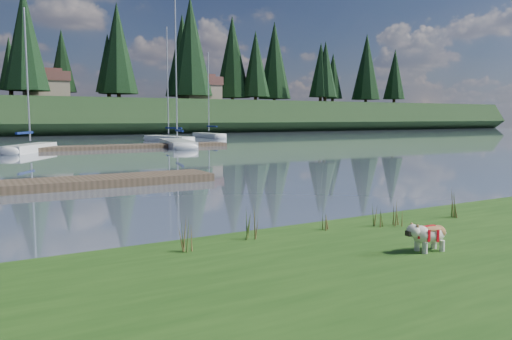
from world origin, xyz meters
TOP-DOWN VIEW (x-y plane):
  - ground at (0.00, 30.00)m, footprint 200.00×200.00m
  - bank at (0.00, -6.00)m, footprint 60.00×9.00m
  - ridge at (0.00, 73.00)m, footprint 200.00×20.00m
  - bulldog at (2.08, -4.23)m, footprint 0.79×0.38m
  - dock_far at (2.00, 30.00)m, footprint 26.00×2.20m
  - sailboat_bg_2 at (-0.20, 29.99)m, footprint 4.60×6.46m
  - sailboat_bg_3 at (11.07, 30.86)m, footprint 3.78×9.71m
  - sailboat_bg_4 at (13.22, 39.62)m, footprint 3.31×8.00m
  - sailboat_bg_5 at (20.74, 45.88)m, footprint 1.64×7.16m
  - weed_0 at (-0.02, -2.10)m, footprint 0.17×0.14m
  - weed_1 at (1.57, -2.15)m, footprint 0.17×0.14m
  - weed_2 at (3.04, -2.61)m, footprint 0.17×0.14m
  - weed_3 at (-1.33, -2.30)m, footprint 0.17×0.14m
  - weed_4 at (2.65, -2.46)m, footprint 0.17×0.14m
  - weed_5 at (4.76, -2.59)m, footprint 0.17×0.14m
  - mud_lip at (0.00, -1.60)m, footprint 60.00×0.50m
  - conifer_4 at (3.00, 66.00)m, footprint 6.16×6.16m
  - conifer_5 at (15.00, 70.00)m, footprint 3.96×3.96m
  - conifer_6 at (28.00, 68.00)m, footprint 7.04×7.04m
  - conifer_7 at (42.00, 71.00)m, footprint 5.28×5.28m
  - conifer_8 at (55.00, 67.00)m, footprint 4.62×4.62m
  - conifer_9 at (68.00, 70.00)m, footprint 5.94×5.94m
  - house_1 at (6.00, 71.00)m, footprint 6.30×5.30m
  - house_2 at (30.00, 69.00)m, footprint 6.30×5.30m

SIDE VIEW (x-z plane):
  - ground at x=0.00m, z-range 0.00..0.00m
  - mud_lip at x=0.00m, z-range 0.00..0.14m
  - dock_far at x=2.00m, z-range 0.00..0.30m
  - bank at x=0.00m, z-range 0.00..0.35m
  - sailboat_bg_3 at x=11.07m, z-range -6.59..7.23m
  - sailboat_bg_5 at x=20.74m, z-range -4.81..5.46m
  - sailboat_bg_4 at x=13.22m, z-range -5.47..6.12m
  - sailboat_bg_2 at x=-0.20m, z-range -4.80..5.46m
  - weed_1 at x=1.57m, z-range 0.31..0.75m
  - weed_4 at x=2.65m, z-range 0.31..0.81m
  - weed_2 at x=3.04m, z-range 0.31..0.85m
  - weed_0 at x=-0.02m, z-range 0.30..0.95m
  - weed_3 at x=-1.33m, z-range 0.30..0.95m
  - weed_5 at x=4.76m, z-range 0.30..0.96m
  - bulldog at x=2.08m, z-range 0.41..0.88m
  - ridge at x=0.00m, z-range 0.00..5.00m
  - house_1 at x=6.00m, z-range 4.99..9.64m
  - house_2 at x=30.00m, z-range 4.99..9.64m
  - conifer_5 at x=15.00m, z-range 5.65..16.00m
  - conifer_8 at x=55.00m, z-range 5.62..17.40m
  - conifer_7 at x=42.00m, z-range 5.59..18.79m
  - conifer_9 at x=68.00m, z-range 5.55..20.18m
  - conifer_4 at x=3.00m, z-range 5.54..20.64m
  - conifer_6 at x=28.00m, z-range 5.49..22.49m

